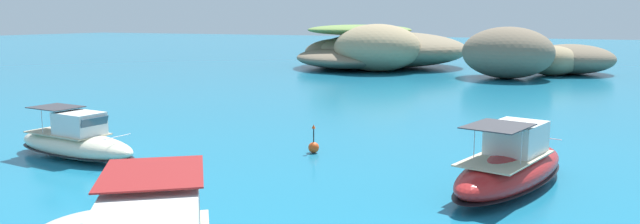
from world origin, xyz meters
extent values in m
ellipsoid|color=#9E8966|center=(-13.40, 61.74, 3.04)|extent=(15.06, 15.55, 6.09)
ellipsoid|color=#84755B|center=(-14.10, 69.62, 2.46)|extent=(25.84, 24.96, 4.92)
ellipsoid|color=#756651|center=(-18.09, 65.41, 1.47)|extent=(21.30, 24.15, 2.94)
ellipsoid|color=#756651|center=(-21.23, 68.05, 1.96)|extent=(14.57, 14.57, 3.93)
ellipsoid|color=olive|center=(-17.59, 65.98, 5.22)|extent=(14.53, 13.21, 1.45)
ellipsoid|color=#756651|center=(3.06, 59.48, 2.94)|extent=(14.44, 14.85, 5.87)
ellipsoid|color=#756651|center=(9.49, 68.72, 1.82)|extent=(11.45, 12.42, 3.64)
ellipsoid|color=#9E8966|center=(7.43, 65.38, 1.78)|extent=(9.42, 9.49, 3.57)
ellipsoid|color=red|center=(9.12, 13.86, 0.75)|extent=(4.72, 9.20, 1.50)
ellipsoid|color=black|center=(9.12, 13.86, 0.41)|extent=(4.81, 9.39, 0.18)
cube|color=#C6B793|center=(8.95, 13.21, 1.39)|extent=(3.37, 5.26, 0.06)
cube|color=silver|center=(9.22, 14.28, 2.04)|extent=(2.40, 2.85, 1.24)
cube|color=#2D4756|center=(9.53, 15.50, 2.16)|extent=(1.74, 0.69, 0.66)
cylinder|color=silver|center=(9.95, 17.19, 1.57)|extent=(1.81, 0.49, 0.04)
cube|color=#333338|center=(8.74, 12.36, 2.80)|extent=(2.65, 3.07, 0.04)
cylinder|color=silver|center=(7.84, 12.58, 2.09)|extent=(0.03, 0.03, 1.41)
cylinder|color=silver|center=(9.64, 12.13, 2.09)|extent=(0.03, 0.03, 1.41)
cube|color=maroon|center=(2.47, 0.37, 3.20)|extent=(3.70, 3.84, 0.04)
cylinder|color=silver|center=(3.32, 1.00, 2.39)|extent=(0.03, 0.03, 1.61)
cylinder|color=silver|center=(1.62, -0.26, 2.39)|extent=(0.03, 0.03, 1.61)
ellipsoid|color=beige|center=(-10.98, 10.25, 0.66)|extent=(7.91, 3.08, 1.31)
ellipsoid|color=black|center=(-10.98, 10.25, 0.36)|extent=(8.06, 3.14, 0.16)
cube|color=#C6B793|center=(-11.55, 10.31, 1.21)|extent=(4.42, 2.38, 0.06)
cube|color=silver|center=(-10.59, 10.21, 1.78)|extent=(2.31, 1.83, 1.08)
cube|color=#2D4756|center=(-9.50, 10.10, 1.89)|extent=(0.40, 1.52, 0.58)
cylinder|color=silver|center=(-7.99, 9.95, 1.39)|extent=(0.20, 1.61, 0.04)
cube|color=#333338|center=(-12.32, 10.39, 2.45)|extent=(2.48, 2.03, 0.04)
cylinder|color=silver|center=(-12.24, 11.19, 1.83)|extent=(0.03, 0.03, 1.23)
cylinder|color=silver|center=(-12.40, 9.58, 1.83)|extent=(0.03, 0.03, 1.23)
ellipsoid|color=#B2B2B2|center=(-3.26, 3.16, 0.22)|extent=(1.68, 2.79, 0.44)
cube|color=#9E998E|center=(-3.26, 3.16, 0.28)|extent=(1.02, 1.91, 0.06)
cube|color=black|center=(-2.93, 4.52, 0.40)|extent=(0.24, 0.24, 0.36)
sphere|color=#E54C19|center=(-0.84, 16.21, 0.28)|extent=(0.56, 0.56, 0.56)
cylinder|color=black|center=(-0.84, 16.21, 0.78)|extent=(0.06, 0.06, 1.00)
cone|color=#E54C19|center=(-0.84, 16.21, 1.38)|extent=(0.20, 0.20, 0.20)
camera|label=1|loc=(11.75, -10.18, 6.84)|focal=32.81mm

